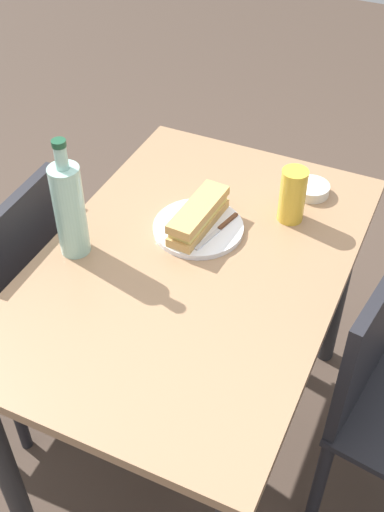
{
  "coord_description": "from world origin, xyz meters",
  "views": [
    {
      "loc": [
        1.07,
        0.49,
        1.86
      ],
      "look_at": [
        0.0,
        0.0,
        0.78
      ],
      "focal_mm": 44.73,
      "sensor_mm": 36.0,
      "label": 1
    }
  ],
  "objects_px": {
    "plate_near": "(198,228)",
    "baguette_sandwich_near": "(198,216)",
    "knife_near": "(219,229)",
    "dining_table": "(192,298)",
    "beer_glass": "(292,195)",
    "chair_near": "(5,292)",
    "water_bottle": "(69,209)",
    "olive_bowl": "(311,189)"
  },
  "relations": [
    {
      "from": "plate_near",
      "to": "baguette_sandwich_near",
      "type": "bearing_deg",
      "value": 14.04
    },
    {
      "from": "plate_near",
      "to": "knife_near",
      "type": "distance_m",
      "value": 0.06
    },
    {
      "from": "baguette_sandwich_near",
      "to": "dining_table",
      "type": "bearing_deg",
      "value": 17.08
    },
    {
      "from": "beer_glass",
      "to": "knife_near",
      "type": "bearing_deg",
      "value": -46.09
    },
    {
      "from": "beer_glass",
      "to": "baguette_sandwich_near",
      "type": "bearing_deg",
      "value": -53.76
    },
    {
      "from": "dining_table",
      "to": "chair_near",
      "type": "distance_m",
      "value": 0.59
    },
    {
      "from": "dining_table",
      "to": "baguette_sandwich_near",
      "type": "xyz_separation_m",
      "value": [
        -0.12,
        -0.04,
        0.18
      ]
    },
    {
      "from": "chair_near",
      "to": "water_bottle",
      "type": "xyz_separation_m",
      "value": [
        -0.01,
        0.28,
        0.4
      ]
    },
    {
      "from": "beer_glass",
      "to": "olive_bowl",
      "type": "distance_m",
      "value": 0.15
    },
    {
      "from": "plate_near",
      "to": "olive_bowl",
      "type": "distance_m",
      "value": 0.36
    },
    {
      "from": "knife_near",
      "to": "dining_table",
      "type": "bearing_deg",
      "value": -8.78
    },
    {
      "from": "knife_near",
      "to": "beer_glass",
      "type": "bearing_deg",
      "value": 133.91
    },
    {
      "from": "dining_table",
      "to": "plate_near",
      "type": "distance_m",
      "value": 0.19
    },
    {
      "from": "beer_glass",
      "to": "dining_table",
      "type": "bearing_deg",
      "value": -31.81
    },
    {
      "from": "water_bottle",
      "to": "olive_bowl",
      "type": "distance_m",
      "value": 0.69
    },
    {
      "from": "baguette_sandwich_near",
      "to": "knife_near",
      "type": "bearing_deg",
      "value": 97.64
    },
    {
      "from": "plate_near",
      "to": "beer_glass",
      "type": "distance_m",
      "value": 0.26
    },
    {
      "from": "plate_near",
      "to": "water_bottle",
      "type": "bearing_deg",
      "value": -51.33
    },
    {
      "from": "beer_glass",
      "to": "olive_bowl",
      "type": "xyz_separation_m",
      "value": [
        -0.13,
        0.02,
        -0.06
      ]
    },
    {
      "from": "beer_glass",
      "to": "olive_bowl",
      "type": "relative_size",
      "value": 1.51
    },
    {
      "from": "knife_near",
      "to": "olive_bowl",
      "type": "height_order",
      "value": "olive_bowl"
    },
    {
      "from": "plate_near",
      "to": "knife_near",
      "type": "xyz_separation_m",
      "value": [
        -0.01,
        0.06,
        0.01
      ]
    },
    {
      "from": "plate_near",
      "to": "baguette_sandwich_near",
      "type": "relative_size",
      "value": 1.04
    },
    {
      "from": "water_bottle",
      "to": "olive_bowl",
      "type": "bearing_deg",
      "value": 135.44
    },
    {
      "from": "plate_near",
      "to": "chair_near",
      "type": "bearing_deg",
      "value": -67.72
    },
    {
      "from": "knife_near",
      "to": "olive_bowl",
      "type": "distance_m",
      "value": 0.32
    },
    {
      "from": "dining_table",
      "to": "plate_near",
      "type": "height_order",
      "value": "plate_near"
    },
    {
      "from": "dining_table",
      "to": "olive_bowl",
      "type": "xyz_separation_m",
      "value": [
        -0.4,
        0.19,
        0.14
      ]
    },
    {
      "from": "chair_near",
      "to": "plate_near",
      "type": "height_order",
      "value": "chair_near"
    },
    {
      "from": "chair_near",
      "to": "beer_glass",
      "type": "height_order",
      "value": "beer_glass"
    },
    {
      "from": "plate_near",
      "to": "water_bottle",
      "type": "relative_size",
      "value": 0.74
    },
    {
      "from": "chair_near",
      "to": "olive_bowl",
      "type": "bearing_deg",
      "value": 123.5
    },
    {
      "from": "chair_near",
      "to": "plate_near",
      "type": "distance_m",
      "value": 0.63
    },
    {
      "from": "water_bottle",
      "to": "olive_bowl",
      "type": "height_order",
      "value": "water_bottle"
    },
    {
      "from": "dining_table",
      "to": "olive_bowl",
      "type": "bearing_deg",
      "value": 155.06
    },
    {
      "from": "baguette_sandwich_near",
      "to": "beer_glass",
      "type": "relative_size",
      "value": 1.49
    },
    {
      "from": "plate_near",
      "to": "olive_bowl",
      "type": "relative_size",
      "value": 2.35
    },
    {
      "from": "plate_near",
      "to": "beer_glass",
      "type": "relative_size",
      "value": 1.56
    },
    {
      "from": "knife_near",
      "to": "plate_near",
      "type": "bearing_deg",
      "value": -82.36
    },
    {
      "from": "olive_bowl",
      "to": "chair_near",
      "type": "bearing_deg",
      "value": -56.5
    },
    {
      "from": "dining_table",
      "to": "water_bottle",
      "type": "bearing_deg",
      "value": -74.15
    },
    {
      "from": "chair_near",
      "to": "baguette_sandwich_near",
      "type": "height_order",
      "value": "chair_near"
    }
  ]
}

